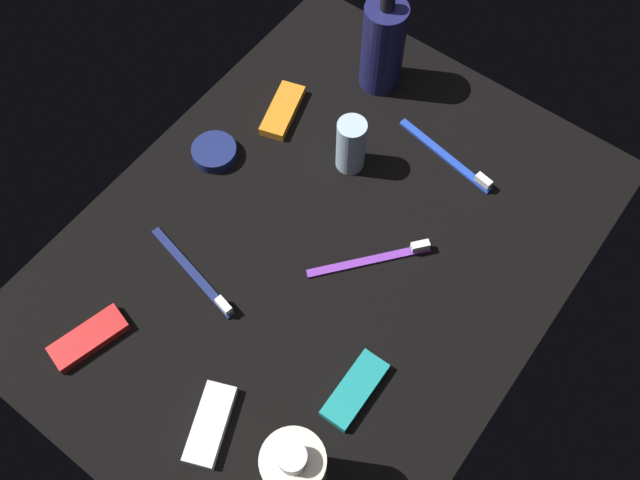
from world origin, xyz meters
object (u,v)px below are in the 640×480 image
object	(u,v)px
snack_bar_orange	(283,110)
snack_bar_white	(210,424)
snack_bar_red	(89,338)
snack_bar_teal	(355,390)
cream_tin_left	(214,152)
toothbrush_purple	(376,258)
bodywash_bottle	(295,472)
deodorant_stick	(351,145)
toothbrush_navy	(197,276)
toothbrush_blue	(450,158)
lotion_bottle	(383,46)

from	to	relation	value
snack_bar_orange	snack_bar_white	world-z (taller)	same
snack_bar_orange	snack_bar_red	bearing A→B (deg)	-13.57
snack_bar_white	snack_bar_red	xyz separation A→B (cm)	(1.12, -20.54, 0.00)
snack_bar_teal	cream_tin_left	xyz separation A→B (cm)	(-17.18, -38.82, 0.18)
toothbrush_purple	snack_bar_white	size ratio (longest dim) A/B	1.41
snack_bar_white	bodywash_bottle	bearing A→B (deg)	71.85
deodorant_stick	toothbrush_navy	distance (cm)	29.52
snack_bar_white	cream_tin_left	bearing A→B (deg)	-162.60
snack_bar_white	cream_tin_left	distance (cm)	41.53
toothbrush_blue	snack_bar_teal	xyz separation A→B (cm)	(38.16, 9.34, 0.14)
lotion_bottle	cream_tin_left	size ratio (longest dim) A/B	2.67
bodywash_bottle	snack_bar_red	world-z (taller)	bodywash_bottle
deodorant_stick	snack_bar_teal	bearing A→B (deg)	36.84
toothbrush_navy	snack_bar_white	size ratio (longest dim) A/B	1.72
toothbrush_blue	snack_bar_white	size ratio (longest dim) A/B	1.73
toothbrush_purple	snack_bar_red	world-z (taller)	toothbrush_purple
bodywash_bottle	snack_bar_teal	world-z (taller)	bodywash_bottle
snack_bar_red	toothbrush_purple	bearing A→B (deg)	158.78
deodorant_stick	toothbrush_purple	bearing A→B (deg)	48.71
bodywash_bottle	toothbrush_blue	distance (cm)	53.12
toothbrush_purple	snack_bar_orange	bearing A→B (deg)	-114.92
snack_bar_white	snack_bar_red	bearing A→B (deg)	-109.64
deodorant_stick	bodywash_bottle	bearing A→B (deg)	27.94
toothbrush_blue	cream_tin_left	size ratio (longest dim) A/B	2.60
deodorant_stick	snack_bar_red	world-z (taller)	deodorant_stick
snack_bar_orange	cream_tin_left	distance (cm)	13.08
toothbrush_purple	snack_bar_white	distance (cm)	32.10
deodorant_stick	snack_bar_orange	distance (cm)	14.77
snack_bar_teal	snack_bar_red	size ratio (longest dim) A/B	1.00
bodywash_bottle	toothbrush_purple	bearing A→B (deg)	-162.73
toothbrush_navy	toothbrush_purple	size ratio (longest dim) A/B	1.22
bodywash_bottle	toothbrush_navy	bearing A→B (deg)	-115.47
toothbrush_navy	cream_tin_left	distance (cm)	20.83
toothbrush_purple	deodorant_stick	bearing A→B (deg)	-131.29
snack_bar_orange	snack_bar_teal	distance (cm)	46.39
snack_bar_orange	bodywash_bottle	bearing A→B (deg)	22.78
lotion_bottle	cream_tin_left	world-z (taller)	lotion_bottle
bodywash_bottle	toothbrush_purple	size ratio (longest dim) A/B	1.13
toothbrush_navy	toothbrush_purple	world-z (taller)	same
cream_tin_left	toothbrush_purple	bearing A→B (deg)	90.36
toothbrush_purple	lotion_bottle	bearing A→B (deg)	-146.03
toothbrush_blue	bodywash_bottle	bearing A→B (deg)	11.24
snack_bar_orange	snack_bar_teal	xyz separation A→B (cm)	(29.84, 35.52, 0.00)
snack_bar_orange	snack_bar_red	xyz separation A→B (cm)	(45.52, 2.94, 0.00)
deodorant_stick	snack_bar_white	size ratio (longest dim) A/B	0.92
toothbrush_purple	cream_tin_left	size ratio (longest dim) A/B	2.12
bodywash_bottle	lotion_bottle	bearing A→B (deg)	-154.31
snack_bar_white	lotion_bottle	bearing A→B (deg)	171.48
lotion_bottle	toothbrush_blue	distance (cm)	20.28
bodywash_bottle	snack_bar_orange	xyz separation A→B (cm)	(-43.35, -36.44, -6.70)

